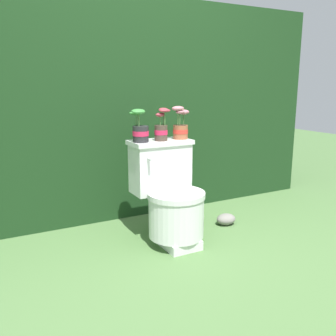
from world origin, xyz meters
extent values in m
plane|color=#4C703D|center=(0.00, 0.00, 0.00)|extent=(12.00, 12.00, 0.00)
cube|color=#193819|center=(0.00, 1.10, 0.88)|extent=(3.69, 0.82, 1.75)
cube|color=silver|center=(0.09, 0.04, 0.03)|extent=(0.23, 0.34, 0.06)
cylinder|color=silver|center=(0.09, 0.04, 0.20)|extent=(0.38, 0.38, 0.28)
cylinder|color=silver|center=(0.09, 0.04, 0.36)|extent=(0.39, 0.39, 0.04)
cube|color=silver|center=(0.09, 0.27, 0.49)|extent=(0.41, 0.21, 0.35)
cube|color=silver|center=(0.09, 0.27, 0.68)|extent=(0.43, 0.23, 0.03)
cylinder|color=silver|center=(-0.06, 0.14, 0.60)|extent=(0.02, 0.05, 0.02)
cylinder|color=#262628|center=(-0.07, 0.25, 0.75)|extent=(0.11, 0.11, 0.11)
cylinder|color=#D1234C|center=(-0.07, 0.25, 0.76)|extent=(0.11, 0.11, 0.03)
cylinder|color=#332319|center=(-0.07, 0.25, 0.80)|extent=(0.10, 0.10, 0.01)
cylinder|color=#4C753D|center=(-0.07, 0.29, 0.85)|extent=(0.01, 0.01, 0.09)
ellipsoid|color=#387F38|center=(-0.07, 0.29, 0.91)|extent=(0.10, 0.07, 0.03)
cylinder|color=#4C753D|center=(-0.09, 0.24, 0.85)|extent=(0.01, 0.01, 0.09)
ellipsoid|color=#387F38|center=(-0.09, 0.24, 0.90)|extent=(0.09, 0.06, 0.03)
cylinder|color=#4C753D|center=(-0.09, 0.29, 0.85)|extent=(0.01, 0.01, 0.08)
ellipsoid|color=#387F38|center=(-0.09, 0.29, 0.89)|extent=(0.10, 0.07, 0.03)
cylinder|color=#47382D|center=(0.08, 0.25, 0.75)|extent=(0.09, 0.09, 0.11)
cylinder|color=#D1234C|center=(0.08, 0.25, 0.76)|extent=(0.09, 0.09, 0.03)
cylinder|color=#332319|center=(0.08, 0.25, 0.80)|extent=(0.08, 0.08, 0.01)
cylinder|color=#4C753D|center=(0.10, 0.22, 0.85)|extent=(0.01, 0.01, 0.09)
ellipsoid|color=#93333D|center=(0.10, 0.22, 0.91)|extent=(0.08, 0.06, 0.02)
cylinder|color=#4C753D|center=(0.07, 0.24, 0.84)|extent=(0.01, 0.01, 0.06)
ellipsoid|color=#93333D|center=(0.07, 0.24, 0.88)|extent=(0.07, 0.05, 0.03)
cylinder|color=#4C753D|center=(0.11, 0.26, 0.86)|extent=(0.01, 0.01, 0.10)
ellipsoid|color=#93333D|center=(0.11, 0.26, 0.91)|extent=(0.07, 0.05, 0.03)
cylinder|color=#9E5638|center=(0.24, 0.26, 0.75)|extent=(0.11, 0.11, 0.10)
cylinder|color=red|center=(0.24, 0.26, 0.75)|extent=(0.11, 0.11, 0.03)
cylinder|color=#332319|center=(0.24, 0.26, 0.79)|extent=(0.10, 0.10, 0.01)
cylinder|color=#4C753D|center=(0.28, 0.28, 0.84)|extent=(0.01, 0.01, 0.08)
ellipsoid|color=#B26B75|center=(0.28, 0.28, 0.89)|extent=(0.09, 0.06, 0.04)
cylinder|color=#4C753D|center=(0.23, 0.24, 0.84)|extent=(0.01, 0.01, 0.09)
ellipsoid|color=#B26B75|center=(0.23, 0.24, 0.89)|extent=(0.07, 0.05, 0.02)
cylinder|color=#4C753D|center=(0.22, 0.25, 0.85)|extent=(0.01, 0.01, 0.11)
ellipsoid|color=#B26B75|center=(0.22, 0.25, 0.92)|extent=(0.09, 0.07, 0.03)
ellipsoid|color=gray|center=(0.62, 0.18, 0.04)|extent=(0.16, 0.13, 0.09)
camera|label=1|loc=(-1.10, -2.07, 1.09)|focal=40.00mm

